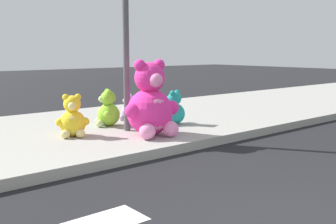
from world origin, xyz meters
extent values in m
cube|color=#9E9B93|center=(0.00, 5.20, 0.07)|extent=(28.00, 4.40, 0.15)
cylinder|color=#4C4C51|center=(1.00, 4.40, 1.75)|extent=(0.11, 0.11, 3.20)
sphere|color=#F22D93|center=(1.09, 3.85, 0.54)|extent=(0.78, 0.78, 0.78)
ellipsoid|color=pink|center=(1.04, 3.57, 0.54)|extent=(0.45, 0.24, 0.51)
sphere|color=#F22D93|center=(1.09, 3.85, 1.12)|extent=(0.51, 0.51, 0.51)
sphere|color=pink|center=(1.05, 3.64, 1.09)|extent=(0.23, 0.23, 0.23)
sphere|color=#F22D93|center=(1.27, 3.82, 1.32)|extent=(0.19, 0.19, 0.19)
sphere|color=#F22D93|center=(1.44, 3.69, 0.60)|extent=(0.24, 0.24, 0.24)
sphere|color=pink|center=(1.24, 3.49, 0.28)|extent=(0.27, 0.27, 0.27)
sphere|color=#F22D93|center=(0.92, 3.88, 1.32)|extent=(0.19, 0.19, 0.19)
sphere|color=#F22D93|center=(0.71, 3.82, 0.60)|extent=(0.24, 0.24, 0.24)
sphere|color=pink|center=(0.82, 3.56, 0.28)|extent=(0.27, 0.27, 0.27)
sphere|color=yellow|center=(0.04, 4.58, 0.37)|extent=(0.43, 0.43, 0.43)
ellipsoid|color=#F0DB80|center=(-0.03, 4.45, 0.37)|extent=(0.26, 0.19, 0.28)
sphere|color=yellow|center=(0.04, 4.58, 0.69)|extent=(0.28, 0.28, 0.28)
sphere|color=#F0DB80|center=(-0.02, 4.48, 0.67)|extent=(0.13, 0.13, 0.13)
sphere|color=yellow|center=(0.13, 4.54, 0.80)|extent=(0.11, 0.11, 0.11)
sphere|color=yellow|center=(0.20, 4.44, 0.40)|extent=(0.14, 0.14, 0.14)
sphere|color=#F0DB80|center=(0.06, 4.37, 0.22)|extent=(0.15, 0.15, 0.15)
sphere|color=yellow|center=(-0.05, 4.63, 0.80)|extent=(0.11, 0.11, 0.11)
sphere|color=yellow|center=(-0.17, 4.63, 0.40)|extent=(0.14, 0.14, 0.14)
sphere|color=#F0DB80|center=(-0.15, 4.48, 0.22)|extent=(0.15, 0.15, 0.15)
sphere|color=#8CD133|center=(0.98, 5.00, 0.36)|extent=(0.43, 0.43, 0.43)
ellipsoid|color=#B8DE87|center=(0.84, 5.06, 0.36)|extent=(0.18, 0.25, 0.28)
sphere|color=#8CD133|center=(0.98, 5.00, 0.68)|extent=(0.28, 0.28, 0.28)
sphere|color=#B8DE87|center=(0.87, 5.05, 0.66)|extent=(0.13, 0.13, 0.13)
sphere|color=#8CD133|center=(0.94, 4.91, 0.79)|extent=(0.11, 0.11, 0.11)
sphere|color=#8CD133|center=(0.85, 4.84, 0.40)|extent=(0.13, 0.13, 0.13)
sphere|color=#B8DE87|center=(0.77, 4.96, 0.22)|extent=(0.15, 0.15, 0.15)
sphere|color=#8CD133|center=(1.02, 5.09, 0.79)|extent=(0.11, 0.11, 0.11)
sphere|color=#8CD133|center=(1.01, 5.21, 0.40)|extent=(0.13, 0.13, 0.13)
sphere|color=#B8DE87|center=(0.86, 5.18, 0.22)|extent=(0.15, 0.15, 0.15)
sphere|color=teal|center=(2.06, 4.35, 0.35)|extent=(0.40, 0.40, 0.40)
ellipsoid|color=#7BBFBC|center=(2.01, 4.48, 0.35)|extent=(0.24, 0.16, 0.26)
sphere|color=teal|center=(2.06, 4.35, 0.65)|extent=(0.26, 0.26, 0.26)
sphere|color=#7BBFBC|center=(2.02, 4.45, 0.64)|extent=(0.12, 0.12, 0.12)
sphere|color=teal|center=(1.98, 4.31, 0.76)|extent=(0.10, 0.10, 0.10)
sphere|color=teal|center=(1.87, 4.32, 0.38)|extent=(0.13, 0.13, 0.13)
sphere|color=#7BBFBC|center=(1.90, 4.47, 0.22)|extent=(0.14, 0.14, 0.14)
sphere|color=teal|center=(2.15, 4.38, 0.76)|extent=(0.10, 0.10, 0.10)
sphere|color=teal|center=(2.22, 4.46, 0.38)|extent=(0.13, 0.13, 0.13)
sphere|color=#7BBFBC|center=(2.11, 4.55, 0.22)|extent=(0.14, 0.14, 0.14)
sphere|color=red|center=(1.62, 4.76, 0.35)|extent=(0.39, 0.39, 0.39)
ellipsoid|color=#DB7B7B|center=(1.52, 4.86, 0.35)|extent=(0.21, 0.21, 0.26)
sphere|color=red|center=(1.62, 4.76, 0.64)|extent=(0.26, 0.26, 0.26)
sphere|color=#DB7B7B|center=(1.54, 4.84, 0.62)|extent=(0.12, 0.12, 0.12)
sphere|color=red|center=(1.55, 4.70, 0.74)|extent=(0.10, 0.10, 0.10)
sphere|color=red|center=(1.45, 4.67, 0.38)|extent=(0.12, 0.12, 0.12)
sphere|color=#DB7B7B|center=(1.42, 4.81, 0.22)|extent=(0.13, 0.13, 0.13)
sphere|color=red|center=(1.68, 4.83, 0.74)|extent=(0.10, 0.10, 0.10)
sphere|color=red|center=(1.71, 4.93, 0.38)|extent=(0.12, 0.12, 0.12)
sphere|color=#DB7B7B|center=(1.57, 4.96, 0.22)|extent=(0.13, 0.13, 0.13)
sphere|color=#B28CD8|center=(1.65, 5.29, 0.31)|extent=(0.33, 0.33, 0.33)
ellipsoid|color=silver|center=(1.58, 5.38, 0.31)|extent=(0.19, 0.17, 0.21)
sphere|color=#B28CD8|center=(1.65, 5.29, 0.56)|extent=(0.21, 0.21, 0.21)
sphere|color=silver|center=(1.59, 5.36, 0.54)|extent=(0.10, 0.10, 0.10)
sphere|color=#B28CD8|center=(1.59, 5.24, 0.64)|extent=(0.08, 0.08, 0.08)
sphere|color=#B28CD8|center=(1.50, 5.22, 0.34)|extent=(0.10, 0.10, 0.10)
sphere|color=silver|center=(1.49, 5.34, 0.21)|extent=(0.11, 0.11, 0.11)
sphere|color=#B28CD8|center=(1.71, 5.33, 0.64)|extent=(0.08, 0.08, 0.08)
sphere|color=#B28CD8|center=(1.75, 5.41, 0.34)|extent=(0.10, 0.10, 0.10)
sphere|color=silver|center=(1.64, 5.45, 0.21)|extent=(0.11, 0.11, 0.11)
camera|label=1|loc=(-2.91, -1.45, 1.56)|focal=42.79mm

